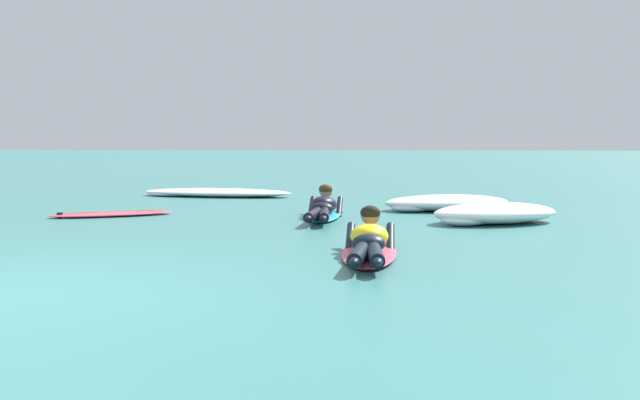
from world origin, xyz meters
name	(u,v)px	position (x,y,z in m)	size (l,w,h in m)	color
ground_plane	(223,199)	(0.00, 10.00, 0.00)	(120.00, 120.00, 0.00)	#387A75
surfer_near	(369,244)	(2.95, 2.24, 0.14)	(0.62, 2.54, 0.54)	#E54C66
surfer_far	(323,209)	(2.25, 6.13, 0.14)	(0.55, 2.59, 0.54)	#2DB2D1
drifting_surfboard	(110,214)	(-1.10, 6.29, 0.03)	(1.94, 1.32, 0.16)	#E54C66
whitewater_front	(218,193)	(-0.21, 10.55, 0.08)	(3.29, 1.42, 0.17)	white
whitewater_mid_left	(495,214)	(4.77, 5.63, 0.14)	(2.21, 1.81, 0.30)	white
whitewater_back	(447,203)	(4.27, 7.66, 0.12)	(2.40, 1.69, 0.26)	white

